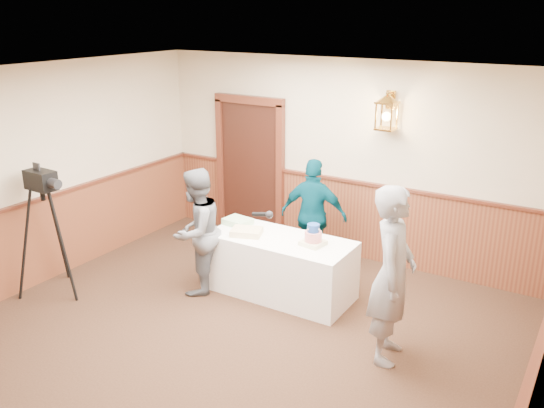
% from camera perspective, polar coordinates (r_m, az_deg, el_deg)
% --- Properties ---
extents(ground, '(7.00, 7.00, 0.00)m').
position_cam_1_polar(ground, '(5.98, -7.75, -16.25)').
color(ground, '#301D12').
rests_on(ground, ground).
extents(room_shell, '(6.02, 7.02, 2.81)m').
position_cam_1_polar(room_shell, '(5.62, -5.95, -1.00)').
color(room_shell, '#C4B693').
rests_on(room_shell, ground).
extents(display_table, '(1.80, 0.80, 0.75)m').
position_cam_1_polar(display_table, '(7.21, 0.84, -6.16)').
color(display_table, white).
rests_on(display_table, ground).
extents(tiered_cake, '(0.29, 0.29, 0.26)m').
position_cam_1_polar(tiered_cake, '(6.84, 4.10, -3.26)').
color(tiered_cake, beige).
rests_on(tiered_cake, display_table).
extents(sheet_cake_yellow, '(0.44, 0.39, 0.08)m').
position_cam_1_polar(sheet_cake_yellow, '(7.16, -2.54, -2.77)').
color(sheet_cake_yellow, '#F0CD8F').
rests_on(sheet_cake_yellow, display_table).
extents(sheet_cake_green, '(0.36, 0.30, 0.08)m').
position_cam_1_polar(sheet_cake_green, '(7.50, -3.42, -1.74)').
color(sheet_cake_green, '#97D596').
rests_on(sheet_cake_green, display_table).
extents(interviewer, '(1.49, 0.80, 1.60)m').
position_cam_1_polar(interviewer, '(7.18, -7.48, -2.74)').
color(interviewer, slate).
rests_on(interviewer, ground).
extents(baker, '(0.57, 0.75, 1.85)m').
position_cam_1_polar(baker, '(5.84, 11.84, -6.90)').
color(baker, gray).
rests_on(baker, ground).
extents(assistant_p, '(0.97, 0.55, 1.55)m').
position_cam_1_polar(assistant_p, '(7.77, 4.15, -1.12)').
color(assistant_p, '#033A49').
rests_on(assistant_p, ground).
extents(tv_camera_rig, '(0.63, 0.58, 1.60)m').
position_cam_1_polar(tv_camera_rig, '(7.62, -21.25, -3.29)').
color(tv_camera_rig, black).
rests_on(tv_camera_rig, ground).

